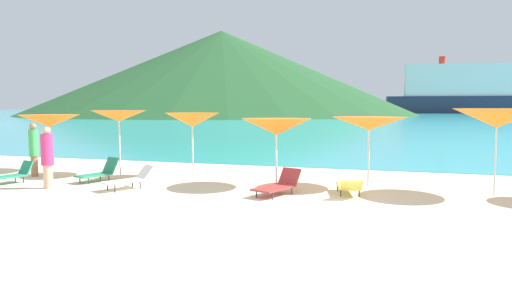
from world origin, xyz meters
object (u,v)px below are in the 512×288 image
(umbrella_3, at_px, (276,127))
(umbrella_5, at_px, (497,118))
(lounge_chair_5, at_px, (11,174))
(beachgoer_0, at_px, (34,148))
(umbrella_0, at_px, (50,121))
(umbrella_1, at_px, (119,116))
(lounge_chair_1, at_px, (99,172))
(lounge_chair_4, at_px, (278,185))
(umbrella_2, at_px, (192,120))
(lounge_chair_2, at_px, (349,186))
(lounge_chair_3, at_px, (129,179))
(beachgoer_1, at_px, (47,156))
(umbrella_4, at_px, (369,124))
(cruise_ship, at_px, (460,92))

(umbrella_3, xyz_separation_m, umbrella_5, (6.03, 0.39, 0.30))
(lounge_chair_5, distance_m, beachgoer_0, 1.62)
(umbrella_0, distance_m, beachgoer_0, 1.48)
(umbrella_1, bearing_deg, lounge_chair_5, -132.24)
(lounge_chair_1, relative_size, lounge_chair_4, 0.85)
(lounge_chair_1, xyz_separation_m, beachgoer_0, (-2.82, 0.25, 0.69))
(umbrella_5, xyz_separation_m, beachgoer_0, (-14.61, -0.88, -1.11))
(umbrella_1, distance_m, umbrella_2, 2.76)
(umbrella_2, relative_size, umbrella_3, 1.03)
(umbrella_3, relative_size, lounge_chair_2, 1.32)
(lounge_chair_3, distance_m, beachgoer_1, 2.54)
(umbrella_2, xyz_separation_m, lounge_chair_4, (3.51, -2.01, -1.70))
(umbrella_0, xyz_separation_m, lounge_chair_5, (0.70, -2.53, -1.61))
(beachgoer_1, bearing_deg, lounge_chair_2, -43.30)
(umbrella_4, bearing_deg, lounge_chair_2, -107.44)
(umbrella_5, bearing_deg, umbrella_4, 174.63)
(umbrella_2, xyz_separation_m, beachgoer_0, (-5.44, -1.29, -0.98))
(umbrella_5, distance_m, beachgoer_0, 14.68)
(umbrella_0, distance_m, cruise_ship, 179.14)
(umbrella_1, bearing_deg, lounge_chair_3, -51.11)
(umbrella_2, bearing_deg, lounge_chair_3, -110.48)
(lounge_chair_4, height_order, beachgoer_1, beachgoer_1)
(cruise_ship, bearing_deg, umbrella_1, -106.12)
(umbrella_1, xyz_separation_m, lounge_chair_1, (0.13, -1.37, -1.79))
(lounge_chair_2, distance_m, lounge_chair_5, 10.48)
(umbrella_0, xyz_separation_m, cruise_ship, (35.62, 175.44, 6.42))
(umbrella_1, bearing_deg, umbrella_4, 0.45)
(umbrella_1, height_order, umbrella_4, umbrella_1)
(umbrella_4, bearing_deg, umbrella_2, 179.05)
(umbrella_2, relative_size, lounge_chair_4, 1.31)
(umbrella_2, distance_m, beachgoer_1, 4.60)
(lounge_chair_2, height_order, beachgoer_0, beachgoer_0)
(beachgoer_0, bearing_deg, cruise_ship, -173.15)
(umbrella_4, bearing_deg, lounge_chair_5, -166.59)
(beachgoer_1, distance_m, cruise_ship, 181.55)
(lounge_chair_4, height_order, cruise_ship, cruise_ship)
(lounge_chair_3, distance_m, beachgoer_0, 4.73)
(umbrella_1, relative_size, lounge_chair_1, 1.59)
(umbrella_3, height_order, lounge_chair_5, umbrella_3)
(umbrella_4, height_order, lounge_chair_2, umbrella_4)
(lounge_chair_3, bearing_deg, umbrella_3, 50.24)
(lounge_chair_1, distance_m, cruise_ship, 179.97)
(lounge_chair_3, xyz_separation_m, beachgoer_1, (-2.37, -0.61, 0.66))
(lounge_chair_5, bearing_deg, umbrella_3, 28.44)
(beachgoer_1, bearing_deg, beachgoer_0, 87.08)
(umbrella_2, distance_m, lounge_chair_5, 5.95)
(umbrella_2, bearing_deg, beachgoer_0, -166.67)
(umbrella_5, bearing_deg, umbrella_1, 178.81)
(lounge_chair_4, bearing_deg, lounge_chair_3, -153.45)
(umbrella_5, distance_m, cruise_ship, 177.03)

